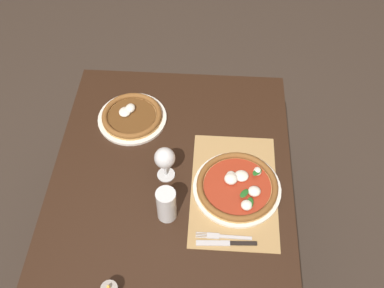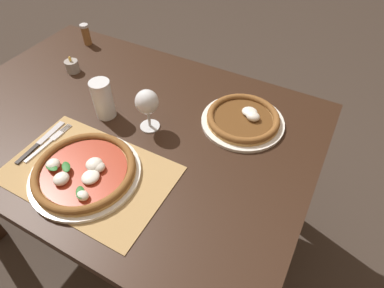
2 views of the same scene
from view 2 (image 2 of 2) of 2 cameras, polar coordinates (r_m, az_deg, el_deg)
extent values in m
plane|color=#382D26|center=(1.77, -8.52, -13.91)|extent=(24.00, 24.00, 0.00)
cube|color=black|center=(1.20, -12.21, 3.38)|extent=(1.38, 0.94, 0.04)
cube|color=black|center=(2.02, -17.88, 8.43)|extent=(0.07, 0.07, 0.70)
cube|color=black|center=(1.57, 18.41, -4.99)|extent=(0.07, 0.07, 0.70)
cube|color=#A88451|center=(1.05, -17.84, -4.96)|extent=(0.51, 0.33, 0.00)
cylinder|color=silver|center=(1.04, -18.37, -5.09)|extent=(0.34, 0.34, 0.01)
cylinder|color=tan|center=(1.03, -18.51, -4.71)|extent=(0.31, 0.31, 0.01)
torus|color=brown|center=(1.02, -18.63, -4.36)|extent=(0.31, 0.31, 0.02)
cylinder|color=maroon|center=(1.02, -18.59, -4.48)|extent=(0.26, 0.26, 0.00)
ellipsoid|color=silver|center=(1.06, -23.48, -3.34)|extent=(0.04, 0.04, 0.03)
ellipsoid|color=silver|center=(0.95, -18.89, -8.68)|extent=(0.04, 0.03, 0.03)
ellipsoid|color=silver|center=(1.01, -16.98, -3.49)|extent=(0.05, 0.05, 0.03)
ellipsoid|color=silver|center=(1.01, -22.24, -5.75)|extent=(0.04, 0.05, 0.03)
ellipsoid|color=silver|center=(0.99, -17.60, -5.62)|extent=(0.05, 0.05, 0.02)
ellipsoid|color=silver|center=(1.01, -16.41, -3.88)|extent=(0.05, 0.04, 0.03)
ellipsoid|color=#1E5B1E|center=(1.03, -21.50, -3.78)|extent=(0.05, 0.05, 0.00)
ellipsoid|color=#1E5B1E|center=(1.04, -23.70, -3.77)|extent=(0.05, 0.03, 0.00)
ellipsoid|color=#1E5B1E|center=(0.95, -19.26, -8.09)|extent=(0.05, 0.05, 0.00)
cylinder|color=silver|center=(1.16, 8.98, 3.94)|extent=(0.30, 0.30, 0.01)
cylinder|color=tan|center=(1.16, 9.04, 4.34)|extent=(0.26, 0.26, 0.01)
torus|color=brown|center=(1.15, 9.09, 4.70)|extent=(0.26, 0.26, 0.02)
cylinder|color=brown|center=(1.15, 9.08, 4.58)|extent=(0.21, 0.21, 0.00)
ellipsoid|color=silver|center=(1.17, 10.21, 5.65)|extent=(0.06, 0.05, 0.02)
ellipsoid|color=silver|center=(1.14, 10.80, 4.82)|extent=(0.05, 0.04, 0.03)
cylinder|color=silver|center=(1.15, -7.48, 3.16)|extent=(0.07, 0.07, 0.00)
cylinder|color=silver|center=(1.12, -7.65, 4.46)|extent=(0.01, 0.01, 0.06)
ellipsoid|color=silver|center=(1.08, -8.03, 7.43)|extent=(0.08, 0.08, 0.08)
ellipsoid|color=#AD5B14|center=(1.08, -7.98, 7.01)|extent=(0.07, 0.07, 0.05)
cylinder|color=silver|center=(1.18, -15.57, 7.65)|extent=(0.07, 0.07, 0.15)
cylinder|color=black|center=(1.19, -15.44, 7.11)|extent=(0.07, 0.07, 0.12)
cylinder|color=silver|center=(1.15, -16.08, 9.64)|extent=(0.07, 0.07, 0.02)
cube|color=#B7B7BC|center=(1.17, -25.58, -1.07)|extent=(0.01, 0.12, 0.00)
cube|color=#B7B7BC|center=(1.19, -22.89, 1.39)|extent=(0.02, 0.05, 0.00)
cylinder|color=#B7B7BC|center=(1.20, -21.22, 2.51)|extent=(0.00, 0.04, 0.00)
cylinder|color=#B7B7BC|center=(1.21, -21.42, 2.60)|extent=(0.00, 0.04, 0.00)
cylinder|color=#B7B7BC|center=(1.21, -21.61, 2.69)|extent=(0.00, 0.04, 0.00)
cylinder|color=#B7B7BC|center=(1.22, -21.81, 2.78)|extent=(0.00, 0.04, 0.00)
cube|color=black|center=(1.17, -27.19, -1.56)|extent=(0.02, 0.10, 0.01)
cube|color=#B7B7BC|center=(1.21, -23.81, 1.82)|extent=(0.03, 0.12, 0.00)
cylinder|color=gray|center=(1.49, -20.52, 12.81)|extent=(0.06, 0.06, 0.05)
cylinder|color=silver|center=(1.49, -20.44, 12.57)|extent=(0.04, 0.04, 0.03)
ellipsoid|color=#F9C64C|center=(1.47, -20.87, 13.93)|extent=(0.01, 0.01, 0.02)
cylinder|color=brown|center=(1.66, -18.28, 17.82)|extent=(0.04, 0.04, 0.08)
cylinder|color=#BCBCC1|center=(1.64, -18.69, 19.29)|extent=(0.04, 0.04, 0.01)
camera|label=1|loc=(1.73, -74.63, 48.92)|focal=42.00mm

